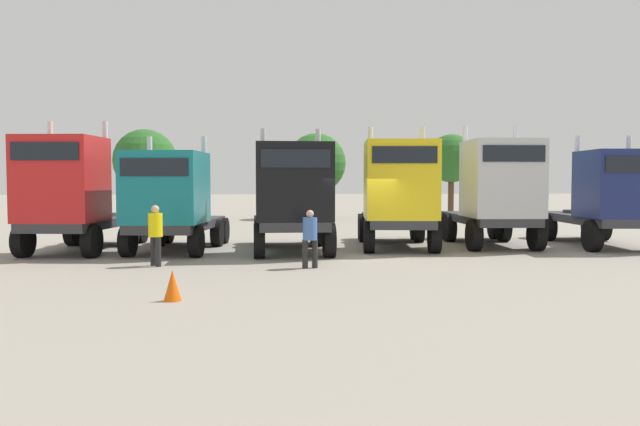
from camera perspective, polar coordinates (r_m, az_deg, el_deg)
ground at (r=20.01m, az=3.56°, el=-3.99°), size 200.00×200.00×0.00m
semi_truck_red at (r=22.10m, az=-22.00°, el=1.60°), size 3.40×6.32×4.45m
semi_truck_teal at (r=21.26m, az=-13.61°, el=1.15°), size 3.35×5.97×3.97m
semi_truck_black at (r=20.51m, az=-2.58°, el=1.59°), size 2.64×5.96×4.23m
semi_truck_yellow at (r=22.04m, az=7.25°, el=1.83°), size 3.37×6.48×4.40m
semi_truck_silver at (r=23.25m, az=15.96°, el=1.86°), size 3.00×6.01×4.47m
semi_truck_navy at (r=24.65m, az=25.07°, el=1.27°), size 3.24×6.64×4.09m
visitor_in_hivis at (r=18.12m, az=-14.94°, el=-1.60°), size 0.56×0.56×1.74m
visitor_with_camera at (r=17.12m, az=-0.93°, el=-2.02°), size 0.46×0.45×1.62m
traffic_cone_near at (r=12.86m, az=-13.46°, el=-6.51°), size 0.36×0.36×0.63m
oak_far_left at (r=41.92m, az=-15.84°, el=4.65°), size 4.10×4.10×5.83m
oak_far_centre at (r=40.10m, az=-0.36°, el=4.61°), size 3.86×3.86×5.54m
oak_far_right at (r=38.92m, az=12.03°, el=4.91°), size 2.96×2.96×5.32m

